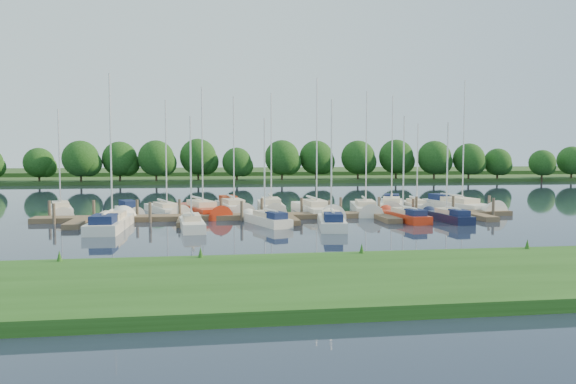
{
  "coord_description": "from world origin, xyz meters",
  "views": [
    {
      "loc": [
        -6.37,
        -38.21,
        5.47
      ],
      "look_at": [
        0.35,
        8.0,
        2.2
      ],
      "focal_mm": 35.0,
      "sensor_mm": 36.0,
      "label": 1
    }
  ],
  "objects": [
    {
      "name": "mooring_pilings",
      "position": [
        0.0,
        8.43,
        0.6
      ],
      "size": [
        38.24,
        2.84,
        2.0
      ],
      "color": "#473D33",
      "rests_on": "ground"
    },
    {
      "name": "sailboat_n_6",
      "position": [
        3.29,
        10.92,
        0.28
      ],
      "size": [
        2.99,
        9.93,
        12.51
      ],
      "rotation": [
        0.0,
        0.0,
        3.22
      ],
      "color": "silver",
      "rests_on": "ground"
    },
    {
      "name": "far_shore",
      "position": [
        0.0,
        75.0,
        0.3
      ],
      "size": [
        180.0,
        30.0,
        0.6
      ],
      "primitive_type": "cube",
      "color": "#25471B",
      "rests_on": "ground"
    },
    {
      "name": "sailboat_s_4",
      "position": [
        9.41,
        4.82,
        0.31
      ],
      "size": [
        2.22,
        6.89,
        8.79
      ],
      "rotation": [
        0.0,
        0.0,
        0.11
      ],
      "color": "#AE2610",
      "rests_on": "ground"
    },
    {
      "name": "distant_hill",
      "position": [
        0.0,
        100.0,
        0.7
      ],
      "size": [
        220.0,
        40.0,
        1.4
      ],
      "primitive_type": "cube",
      "color": "#304D22",
      "rests_on": "ground"
    },
    {
      "name": "sailboat_s_3",
      "position": [
        2.68,
        1.79,
        0.33
      ],
      "size": [
        2.8,
        7.65,
        9.81
      ],
      "rotation": [
        0.0,
        0.0,
        -0.16
      ],
      "color": "silver",
      "rests_on": "ground"
    },
    {
      "name": "sailboat_s_5",
      "position": [
        12.76,
        4.06,
        0.31
      ],
      "size": [
        1.85,
        6.38,
        8.22
      ],
      "rotation": [
        0.0,
        0.0,
        0.06
      ],
      "color": "black",
      "rests_on": "ground"
    },
    {
      "name": "sailboat_n_0",
      "position": [
        -19.19,
        13.51,
        0.28
      ],
      "size": [
        3.5,
        7.48,
        9.68
      ],
      "rotation": [
        0.0,
        0.0,
        3.43
      ],
      "color": "silver",
      "rests_on": "ground"
    },
    {
      "name": "ground",
      "position": [
        0.0,
        0.0,
        0.0
      ],
      "size": [
        260.0,
        260.0,
        0.0
      ],
      "primitive_type": "plane",
      "color": "#181F31",
      "rests_on": "ground"
    },
    {
      "name": "sailboat_n_4",
      "position": [
        -3.92,
        14.55,
        0.33
      ],
      "size": [
        3.23,
        8.8,
        11.1
      ],
      "rotation": [
        0.0,
        0.0,
        3.3
      ],
      "color": "silver",
      "rests_on": "ground"
    },
    {
      "name": "sailboat_n_9",
      "position": [
        13.74,
        13.63,
        0.27
      ],
      "size": [
        1.97,
        6.74,
        8.61
      ],
      "rotation": [
        0.0,
        0.0,
        3.07
      ],
      "color": "silver",
      "rests_on": "ground"
    },
    {
      "name": "dock",
      "position": [
        0.0,
        7.31,
        0.2
      ],
      "size": [
        40.0,
        6.0,
        0.4
      ],
      "color": "brown",
      "rests_on": "ground"
    },
    {
      "name": "sailboat_n_10",
      "position": [
        17.7,
        12.61,
        0.33
      ],
      "size": [
        3.93,
        10.2,
        12.73
      ],
      "rotation": [
        0.0,
        0.0,
        3.33
      ],
      "color": "silver",
      "rests_on": "ground"
    },
    {
      "name": "sailboat_s_2",
      "position": [
        -1.87,
        4.02,
        0.32
      ],
      "size": [
        3.23,
        6.53,
        8.47
      ],
      "rotation": [
        0.0,
        0.0,
        0.32
      ],
      "color": "silver",
      "rests_on": "ground"
    },
    {
      "name": "near_bank",
      "position": [
        0.0,
        -16.0,
        0.25
      ],
      "size": [
        90.0,
        10.0,
        0.5
      ],
      "primitive_type": "cube",
      "color": "#1F4915",
      "rests_on": "ground"
    },
    {
      "name": "motorboat",
      "position": [
        -13.29,
        13.26,
        0.33
      ],
      "size": [
        2.95,
        5.02,
        1.49
      ],
      "rotation": [
        0.0,
        0.0,
        3.53
      ],
      "color": "silver",
      "rests_on": "ground"
    },
    {
      "name": "sailboat_n_8",
      "position": [
        11.43,
        14.13,
        0.33
      ],
      "size": [
        4.45,
        8.91,
        11.35
      ],
      "rotation": [
        0.0,
        0.0,
        2.81
      ],
      "color": "silver",
      "rests_on": "ground"
    },
    {
      "name": "treeline",
      "position": [
        0.66,
        62.36,
        4.06
      ],
      "size": [
        145.57,
        9.0,
        8.2
      ],
      "color": "#38281C",
      "rests_on": "ground"
    },
    {
      "name": "sailboat_n_7",
      "position": [
        8.0,
        11.31,
        0.27
      ],
      "size": [
        3.42,
        9.1,
        11.4
      ],
      "rotation": [
        0.0,
        0.0,
        2.97
      ],
      "color": "silver",
      "rests_on": "ground"
    },
    {
      "name": "sailboat_s_1",
      "position": [
        -7.46,
        2.24,
        0.28
      ],
      "size": [
        2.02,
        6.51,
        8.47
      ],
      "rotation": [
        0.0,
        0.0,
        0.09
      ],
      "color": "silver",
      "rests_on": "ground"
    },
    {
      "name": "sailboat_n_5",
      "position": [
        -0.41,
        13.73,
        0.28
      ],
      "size": [
        2.36,
        8.9,
        11.42
      ],
      "rotation": [
        0.0,
        0.0,
        3.11
      ],
      "color": "silver",
      "rests_on": "ground"
    },
    {
      "name": "sailboat_n_2",
      "position": [
        -10.01,
        13.29,
        0.26
      ],
      "size": [
        4.32,
        8.3,
        10.5
      ],
      "rotation": [
        0.0,
        0.0,
        3.5
      ],
      "color": "silver",
      "rests_on": "ground"
    },
    {
      "name": "sailboat_s_0",
      "position": [
        -13.23,
        3.42,
        0.33
      ],
      "size": [
        2.41,
        9.12,
        11.57
      ],
      "rotation": [
        0.0,
        0.0,
        -0.03
      ],
      "color": "silver",
      "rests_on": "ground"
    },
    {
      "name": "sailboat_n_3",
      "position": [
        -6.82,
        11.57,
        0.29
      ],
      "size": [
        4.6,
        9.04,
        11.65
      ],
      "rotation": [
        0.0,
        0.0,
        3.48
      ],
      "color": "#AE2610",
      "rests_on": "ground"
    }
  ]
}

